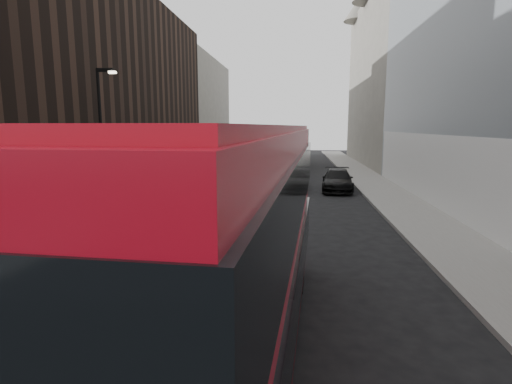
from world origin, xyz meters
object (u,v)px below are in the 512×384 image
(car_c, at_px, (337,180))
(grey_bus, at_px, (287,146))
(car_a, at_px, (273,189))
(street_lamp, at_px, (102,127))
(car_b, at_px, (296,180))
(red_bus, at_px, (228,238))

(car_c, bearing_deg, grey_bus, 106.82)
(car_c, bearing_deg, car_a, -128.11)
(street_lamp, distance_m, car_b, 12.70)
(car_b, height_order, car_c, car_c)
(car_a, relative_size, car_b, 1.13)
(car_c, bearing_deg, street_lamp, -149.34)
(red_bus, bearing_deg, car_b, 90.08)
(red_bus, distance_m, car_c, 20.44)
(red_bus, distance_m, car_b, 20.57)
(street_lamp, relative_size, red_bus, 0.66)
(car_b, bearing_deg, street_lamp, -147.66)
(red_bus, xyz_separation_m, car_a, (-0.15, 15.69, -1.62))
(car_a, relative_size, car_c, 0.88)
(red_bus, height_order, car_c, red_bus)
(street_lamp, bearing_deg, car_b, 33.76)
(street_lamp, xyz_separation_m, car_b, (10.13, 6.78, -3.56))
(red_bus, relative_size, grey_bus, 0.88)
(car_a, distance_m, car_c, 5.87)
(red_bus, bearing_deg, street_lamp, 126.58)
(grey_bus, bearing_deg, car_a, -92.15)
(red_bus, xyz_separation_m, car_c, (3.82, 20.01, -1.64))
(grey_bus, distance_m, car_b, 17.05)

